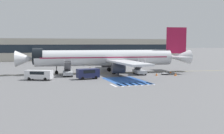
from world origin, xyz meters
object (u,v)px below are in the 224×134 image
at_px(airliner, 108,58).
at_px(fuel_tanker, 102,60).
at_px(service_van_0, 39,74).
at_px(ground_crew_1, 118,71).
at_px(terminal_building, 41,49).
at_px(boarding_stairs_aft, 140,70).
at_px(service_van_1, 88,73).
at_px(traffic_cone_1, 171,72).
at_px(ground_crew_0, 90,70).
at_px(traffic_cone_0, 157,74).
at_px(traffic_cone_2, 175,74).
at_px(boarding_stairs_forward, 68,72).
at_px(baggage_cart, 165,73).

relative_size(airliner, fuel_tanker, 4.54).
relative_size(fuel_tanker, service_van_0, 1.70).
distance_m(ground_crew_1, terminal_building, 64.15).
xyz_separation_m(boarding_stairs_aft, terminal_building, (-19.36, 62.13, 3.76)).
xyz_separation_m(service_van_1, traffic_cone_1, (22.34, 4.61, -1.02)).
bearing_deg(ground_crew_0, traffic_cone_0, -4.44).
bearing_deg(ground_crew_0, boarding_stairs_aft, 4.65).
relative_size(service_van_0, traffic_cone_2, 8.27).
height_order(airliner, boarding_stairs_forward, airliner).
xyz_separation_m(fuel_tanker, service_van_0, (-22.59, -31.73, -0.58)).
xyz_separation_m(airliner, service_van_0, (-17.02, -7.83, -2.58)).
height_order(service_van_1, ground_crew_0, service_van_1).
bearing_deg(traffic_cone_1, boarding_stairs_aft, -177.31).
bearing_deg(baggage_cart, traffic_cone_2, 146.76).
height_order(service_van_1, ground_crew_1, service_van_1).
distance_m(baggage_cart, terminal_building, 69.05).
distance_m(service_van_0, service_van_1, 9.90).
height_order(service_van_1, baggage_cart, service_van_1).
height_order(boarding_stairs_forward, traffic_cone_2, boarding_stairs_forward).
relative_size(service_van_0, traffic_cone_0, 9.62).
distance_m(boarding_stairs_forward, fuel_tanker, 31.52).
distance_m(service_van_1, traffic_cone_1, 22.83).
bearing_deg(traffic_cone_2, ground_crew_1, 160.22).
bearing_deg(traffic_cone_0, service_van_0, 178.37).
relative_size(traffic_cone_2, terminal_building, 0.01).
xyz_separation_m(airliner, fuel_tanker, (5.57, 23.90, -2.00)).
distance_m(service_van_0, traffic_cone_1, 32.24).
xyz_separation_m(traffic_cone_1, terminal_building, (-28.10, 61.72, 4.48)).
relative_size(airliner, terminal_building, 0.34).
relative_size(service_van_0, traffic_cone_1, 11.18).
bearing_deg(boarding_stairs_forward, service_van_0, -137.59).
relative_size(baggage_cart, traffic_cone_0, 5.02).
height_order(service_van_1, traffic_cone_0, service_van_1).
bearing_deg(fuel_tanker, service_van_0, 142.56).
bearing_deg(ground_crew_0, service_van_0, -136.71).
relative_size(boarding_stairs_aft, fuel_tanker, 0.56).
height_order(boarding_stairs_forward, traffic_cone_1, boarding_stairs_forward).
bearing_deg(service_van_1, fuel_tanker, 154.03).
xyz_separation_m(baggage_cart, ground_crew_1, (-11.38, 1.61, 0.75)).
bearing_deg(traffic_cone_2, service_van_1, 178.14).
bearing_deg(boarding_stairs_aft, baggage_cart, -11.91).
relative_size(airliner, traffic_cone_2, 63.97).
xyz_separation_m(boarding_stairs_forward, fuel_tanker, (16.06, 27.11, 0.78)).
bearing_deg(traffic_cone_2, fuel_tanker, 102.59).
xyz_separation_m(fuel_tanker, baggage_cart, (6.58, -31.23, -1.52)).
bearing_deg(boarding_stairs_forward, traffic_cone_0, -8.11).
height_order(baggage_cart, terminal_building, terminal_building).
bearing_deg(service_van_0, traffic_cone_1, -57.28).
xyz_separation_m(airliner, ground_crew_0, (-5.10, -2.42, -2.75)).
bearing_deg(terminal_building, traffic_cone_1, -65.52).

